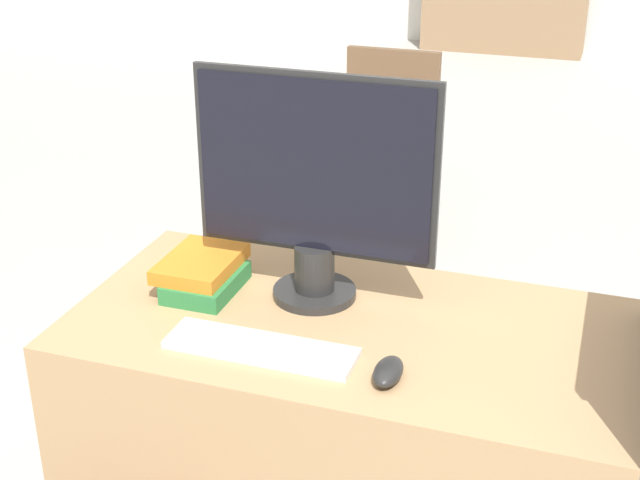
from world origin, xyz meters
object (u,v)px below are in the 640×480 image
Objects in this scene: mouse at (388,372)px; far_chair at (385,135)px; keyboard at (261,348)px; monitor at (314,186)px; book_stack at (203,273)px.

mouse is 2.48m from far_chair.
keyboard is 0.28m from mouse.
book_stack is (-0.26, -0.05, -0.24)m from monitor.
keyboard is 0.33m from book_stack.
book_stack is at bearing -169.23° from monitor.
keyboard is 3.77× the size of mouse.
monitor is 0.38m from keyboard.
book_stack is 0.27× the size of far_chair.
far_chair is (-0.35, 2.36, -0.29)m from keyboard.
mouse is (0.25, -0.29, -0.26)m from monitor.
far_chair is at bearing 100.28° from monitor.
far_chair is (-0.12, 2.14, -0.32)m from book_stack.
keyboard is at bearing -23.28° from far_chair.
mouse reaches higher than keyboard.
monitor is at bearing 131.39° from mouse.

